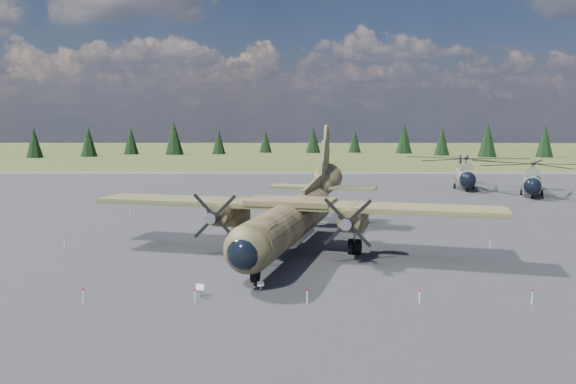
{
  "coord_description": "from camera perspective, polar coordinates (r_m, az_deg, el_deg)",
  "views": [
    {
      "loc": [
        1.19,
        -42.57,
        9.57
      ],
      "look_at": [
        0.86,
        2.0,
        4.18
      ],
      "focal_mm": 35.0,
      "sensor_mm": 36.0,
      "label": 1
    }
  ],
  "objects": [
    {
      "name": "info_placard_right",
      "position": [
        32.69,
        -2.8,
        -9.41
      ],
      "size": [
        0.41,
        0.28,
        0.6
      ],
      "rotation": [
        0.0,
        0.0,
        0.34
      ],
      "color": "gray",
      "rests_on": "ground"
    },
    {
      "name": "helicopter_near",
      "position": [
        86.52,
        17.58,
        2.45
      ],
      "size": [
        21.87,
        23.3,
        4.73
      ],
      "rotation": [
        0.0,
        0.0,
        -0.2
      ],
      "color": "slate",
      "rests_on": "ground"
    },
    {
      "name": "info_placard_left",
      "position": [
        31.93,
        -8.93,
        -9.67
      ],
      "size": [
        0.53,
        0.32,
        0.78
      ],
      "rotation": [
        0.0,
        0.0,
        -0.25
      ],
      "color": "gray",
      "rests_on": "ground"
    },
    {
      "name": "apron",
      "position": [
        53.45,
        -0.87,
        -3.43
      ],
      "size": [
        120.0,
        120.0,
        0.04
      ],
      "primitive_type": "cube",
      "color": "slate",
      "rests_on": "ground"
    },
    {
      "name": "barrier_fence",
      "position": [
        43.48,
        -1.77,
        -5.14
      ],
      "size": [
        33.12,
        29.62,
        0.85
      ],
      "color": "silver",
      "rests_on": "ground"
    },
    {
      "name": "helicopter_mid",
      "position": [
        81.39,
        23.61,
        1.83
      ],
      "size": [
        23.2,
        23.2,
        4.52
      ],
      "rotation": [
        0.0,
        0.0,
        -0.39
      ],
      "color": "slate",
      "rests_on": "ground"
    },
    {
      "name": "ground",
      "position": [
        43.65,
        -1.16,
        -5.78
      ],
      "size": [
        500.0,
        500.0,
        0.0
      ],
      "primitive_type": "plane",
      "color": "brown",
      "rests_on": "ground"
    },
    {
      "name": "transport_plane",
      "position": [
        42.93,
        0.67,
        -2.04
      ],
      "size": [
        30.5,
        27.31,
        10.12
      ],
      "rotation": [
        0.0,
        0.0,
        -0.25
      ],
      "color": "#383A1F",
      "rests_on": "ground"
    },
    {
      "name": "treeline",
      "position": [
        36.13,
        4.99,
        -0.65
      ],
      "size": [
        308.61,
        306.97,
        10.95
      ],
      "color": "black",
      "rests_on": "ground"
    }
  ]
}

